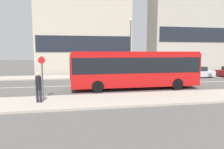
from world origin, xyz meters
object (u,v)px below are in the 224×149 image
(parked_car_0, at_px, (196,72))
(pedestrian_near_stop, at_px, (39,85))
(bus_stop_sign, at_px, (42,74))
(street_lamp, at_px, (131,41))
(city_bus, at_px, (135,67))

(parked_car_0, relative_size, pedestrian_near_stop, 2.25)
(pedestrian_near_stop, distance_m, bus_stop_sign, 1.37)
(parked_car_0, bearing_deg, street_lamp, 167.92)
(pedestrian_near_stop, xyz_separation_m, bus_stop_sign, (0.04, 1.24, 0.56))
(city_bus, relative_size, bus_stop_sign, 3.92)
(bus_stop_sign, bearing_deg, street_lamp, 49.10)
(parked_car_0, relative_size, street_lamp, 0.59)
(pedestrian_near_stop, bearing_deg, bus_stop_sign, 103.46)
(city_bus, height_order, street_lamp, street_lamp)
(pedestrian_near_stop, relative_size, bus_stop_sign, 0.66)
(parked_car_0, xyz_separation_m, street_lamp, (-7.89, 1.69, 3.75))
(city_bus, bearing_deg, parked_car_0, 26.14)
(bus_stop_sign, height_order, street_lamp, street_lamp)
(bus_stop_sign, bearing_deg, city_bus, 20.96)
(parked_car_0, distance_m, pedestrian_near_stop, 19.37)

